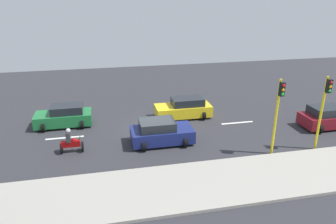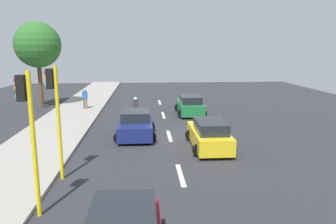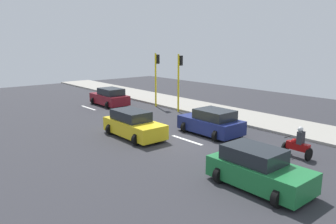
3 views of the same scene
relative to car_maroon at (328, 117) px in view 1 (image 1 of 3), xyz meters
The scene contains 13 objects.
ground_plane 12.03m from the car_maroon, 99.47° to the right, with size 40.00×60.00×0.10m, color #2D2D33.
sidewalk 12.88m from the car_maroon, 67.01° to the right, with size 4.00×60.00×0.15m, color #9E998E.
lane_stripe_north 17.97m from the car_maroon, 96.32° to the right, with size 0.20×2.40×0.01m, color white.
lane_stripe_mid 12.03m from the car_maroon, 99.47° to the right, with size 0.20×2.40×0.01m, color white.
lane_stripe_south 6.21m from the car_maroon, 108.68° to the right, with size 0.20×2.40×0.01m, color white.
lane_stripe_far_south 2.10m from the car_maroon, behind, with size 0.20×2.40×0.01m, color white.
car_maroon is the anchor object (origin of this frame).
car_green 18.44m from the car_maroon, 102.78° to the right, with size 2.20×3.84×1.52m.
car_yellow_cab 10.11m from the car_maroon, 112.45° to the right, with size 2.13×4.15×1.52m.
car_dark_blue 11.86m from the car_maroon, 89.97° to the right, with size 2.35×3.83×1.52m.
motorcycle 17.25m from the car_maroon, 89.55° to the right, with size 0.60×1.30×1.53m.
traffic_light_corner 6.84m from the car_maroon, 63.68° to the right, with size 0.49×0.24×4.50m.
traffic_light_midblock 4.66m from the car_maroon, 45.59° to the right, with size 0.49×0.24×4.50m.
Camera 1 is at (19.49, -3.31, 8.86)m, focal length 33.65 mm.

